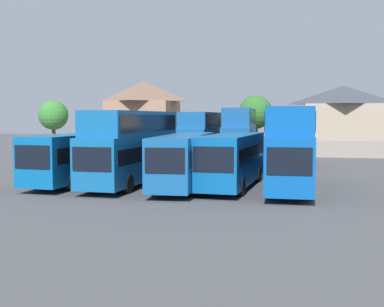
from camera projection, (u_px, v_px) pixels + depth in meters
ground at (224, 162)px, 49.48m from camera, size 140.00×140.00×0.00m
depot_boundary_wall at (234, 148)px, 56.91m from camera, size 56.00×0.50×1.80m
bus_1 at (83, 155)px, 33.66m from camera, size 3.25×11.95×3.31m
bus_2 at (132, 143)px, 32.64m from camera, size 3.08×11.92×4.82m
bus_3 at (184, 157)px, 31.45m from camera, size 3.06×11.71×3.31m
bus_4 at (232, 157)px, 31.10m from camera, size 3.19×10.43×3.35m
bus_5 at (289, 144)px, 30.41m from camera, size 2.84×11.87×5.00m
bus_6 at (173, 143)px, 48.47m from camera, size 2.81×11.63×3.36m
bus_7 at (202, 135)px, 47.23m from camera, size 2.63×10.97×4.87m
bus_8 at (240, 133)px, 46.88m from camera, size 2.92×12.07×5.23m
bus_9 at (284, 145)px, 45.83m from camera, size 3.38×10.67×3.29m
house_terrace_left at (143, 115)px, 68.33m from camera, size 9.04×8.24×9.32m
house_terrace_centre at (343, 118)px, 63.22m from camera, size 9.95×6.99×8.41m
tree_left_of_lot at (255, 113)px, 58.59m from camera, size 3.95×3.95×6.97m
tree_right_of_lot at (53, 115)px, 58.17m from camera, size 3.47×3.47×6.40m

